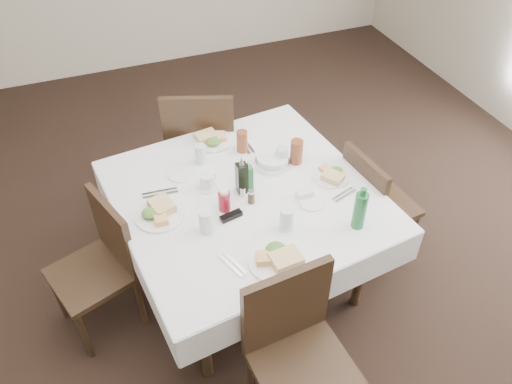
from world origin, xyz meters
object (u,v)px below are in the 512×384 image
(ketchup_bottle, at_px, (224,200))
(green_bottle, at_px, (360,210))
(chair_east, at_px, (372,201))
(oil_cruet_dark, at_px, (242,177))
(chair_south, at_px, (296,345))
(water_s, at_px, (287,219))
(water_w, at_px, (206,221))
(bread_basket, at_px, (272,161))
(water_e, at_px, (282,156))
(chair_west, at_px, (102,259))
(chair_north, at_px, (201,141))
(oil_cruet_green, at_px, (248,177))
(water_n, at_px, (201,154))
(coffee_mug, at_px, (207,182))
(dining_table, at_px, (246,203))

(ketchup_bottle, relative_size, green_bottle, 0.55)
(chair_east, distance_m, oil_cruet_dark, 0.93)
(chair_south, distance_m, water_s, 0.65)
(water_w, height_order, bread_basket, water_w)
(water_e, bearing_deg, chair_west, -173.33)
(chair_north, xyz_separation_m, oil_cruet_green, (0.07, -0.79, 0.27))
(water_e, xyz_separation_m, bread_basket, (-0.05, 0.02, -0.03))
(water_e, distance_m, ketchup_bottle, 0.52)
(chair_west, relative_size, water_e, 6.83)
(water_e, height_order, ketchup_bottle, ketchup_bottle)
(water_n, relative_size, coffee_mug, 0.95)
(dining_table, distance_m, oil_cruet_green, 0.17)
(chair_west, height_order, oil_cruet_dark, oil_cruet_dark)
(ketchup_bottle, bearing_deg, chair_south, -84.34)
(chair_north, xyz_separation_m, chair_south, (-0.04, -1.73, -0.03))
(chair_north, relative_size, green_bottle, 3.83)
(chair_north, distance_m, ketchup_bottle, 0.95)
(dining_table, height_order, chair_east, chair_east)
(dining_table, distance_m, chair_west, 0.89)
(chair_east, distance_m, water_n, 1.15)
(chair_north, distance_m, oil_cruet_dark, 0.85)
(water_e, xyz_separation_m, green_bottle, (0.18, -0.64, 0.05))
(bread_basket, height_order, ketchup_bottle, ketchup_bottle)
(chair_east, height_order, ketchup_bottle, ketchup_bottle)
(chair_north, relative_size, coffee_mug, 7.68)
(water_s, bearing_deg, chair_south, -108.12)
(chair_west, height_order, bread_basket, chair_west)
(water_e, bearing_deg, chair_east, -25.99)
(coffee_mug, height_order, green_bottle, green_bottle)
(water_w, height_order, oil_cruet_dark, oil_cruet_dark)
(water_e, height_order, coffee_mug, water_e)
(chair_north, relative_size, chair_west, 1.15)
(water_n, distance_m, water_w, 0.60)
(green_bottle, bearing_deg, chair_west, 159.80)
(water_n, distance_m, oil_cruet_dark, 0.38)
(water_s, relative_size, ketchup_bottle, 0.96)
(chair_west, relative_size, green_bottle, 3.33)
(chair_west, distance_m, water_e, 1.23)
(dining_table, relative_size, ketchup_bottle, 11.04)
(water_n, height_order, green_bottle, green_bottle)
(oil_cruet_green, bearing_deg, dining_table, -130.86)
(water_n, relative_size, water_s, 0.90)
(water_e, xyz_separation_m, water_w, (-0.60, -0.38, 0.01))
(bread_basket, xyz_separation_m, ketchup_bottle, (-0.40, -0.27, 0.03))
(chair_east, bearing_deg, water_n, 154.80)
(chair_west, distance_m, water_n, 0.86)
(bread_basket, relative_size, oil_cruet_dark, 0.85)
(chair_north, height_order, chair_west, chair_north)
(water_n, relative_size, oil_cruet_dark, 0.50)
(chair_west, xyz_separation_m, water_w, (0.58, -0.24, 0.33))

